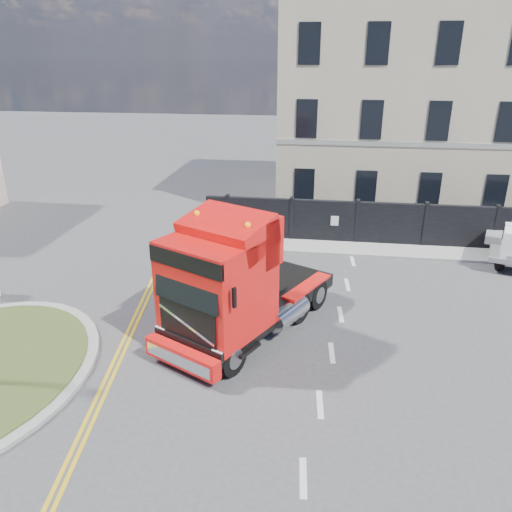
# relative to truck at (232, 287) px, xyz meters

# --- Properties ---
(ground) EXTENTS (120.00, 120.00, 0.00)m
(ground) POSITION_rel_truck_xyz_m (0.08, 0.07, -1.78)
(ground) COLOR #424244
(ground) RESTS_ON ground
(hoarding_fence) EXTENTS (18.80, 0.25, 2.00)m
(hoarding_fence) POSITION_rel_truck_xyz_m (6.64, 9.07, -0.78)
(hoarding_fence) COLOR black
(hoarding_fence) RESTS_ON ground
(georgian_building) EXTENTS (12.30, 10.30, 12.80)m
(georgian_building) POSITION_rel_truck_xyz_m (6.08, 16.57, 3.99)
(georgian_building) COLOR #BDB096
(georgian_building) RESTS_ON ground
(pavement_far) EXTENTS (20.00, 1.60, 0.12)m
(pavement_far) POSITION_rel_truck_xyz_m (6.08, 8.17, -1.72)
(pavement_far) COLOR gray
(pavement_far) RESTS_ON ground
(truck) EXTENTS (5.23, 7.03, 3.98)m
(truck) POSITION_rel_truck_xyz_m (0.00, 0.00, 0.00)
(truck) COLOR black
(truck) RESTS_ON ground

